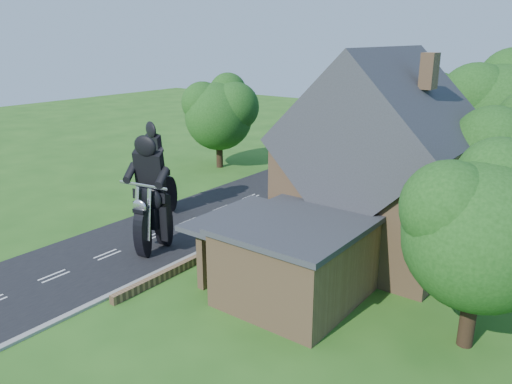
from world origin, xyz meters
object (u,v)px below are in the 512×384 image
Objects in this scene: house at (379,169)px; motorcycle_lead at (154,235)px; motorcycle_follow at (158,200)px; annex at (294,258)px; garden_wall at (267,225)px.

house is 5.18× the size of motorcycle_lead.
motorcycle_lead is 5.88m from motorcycle_follow.
annex is 3.57× the size of motorcycle_lead.
motorcycle_lead is (-8.29, -0.41, -0.85)m from annex.
garden_wall is 3.12× the size of annex.
house is 1.45× the size of annex.
garden_wall is 7.52m from house.
annex is 3.75× the size of motorcycle_follow.
house is 13.92m from motorcycle_follow.
garden_wall is 7.27m from motorcycle_follow.
house reaches higher than garden_wall.
motorcycle_lead is 1.05× the size of motorcycle_follow.
house is at bearing 9.17° from garden_wall.
annex is at bearing -95.24° from house.
house is 11.96m from motorcycle_lead.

